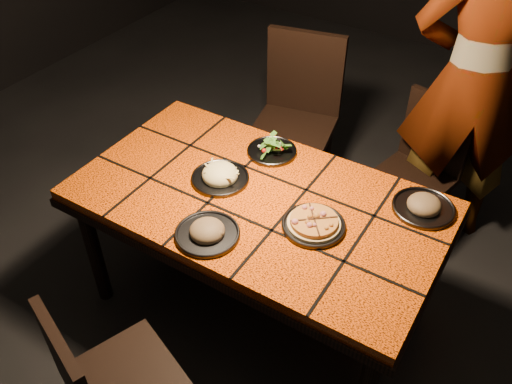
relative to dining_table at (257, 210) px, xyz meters
The scene contains 11 objects.
room_shell 0.83m from the dining_table, ahead, with size 6.04×7.04×3.08m.
dining_table is the anchor object (origin of this frame).
chair_near 0.94m from the dining_table, 96.45° to the right, with size 0.49×0.49×0.84m.
chair_far_left 1.03m from the dining_table, 108.07° to the left, with size 0.54×0.54×1.02m.
chair_far_right 1.09m from the dining_table, 64.62° to the left, with size 0.47×0.47×0.86m.
diner 1.30m from the dining_table, 62.69° to the left, with size 0.69×0.45×1.90m, color brown.
plate_pizza 0.31m from the dining_table, ahead, with size 0.31×0.31×0.04m.
plate_pasta 0.23m from the dining_table, behind, with size 0.26×0.26×0.09m.
plate_salad 0.35m from the dining_table, 109.60° to the left, with size 0.24×0.24×0.07m.
plate_mushroom_a 0.33m from the dining_table, 98.19° to the right, with size 0.26×0.26×0.09m.
plate_mushroom_b 0.71m from the dining_table, 25.00° to the left, with size 0.26×0.26×0.09m.
Camera 1 is at (0.93, -1.52, 2.29)m, focal length 38.00 mm.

